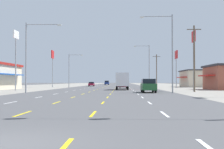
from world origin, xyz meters
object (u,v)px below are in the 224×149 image
object	(u,v)px
pole_sign_right_row_1	(194,46)
streetlight_right_row_0	(169,48)
box_truck_inner_right_near	(122,80)
streetlight_left_row_0	(30,51)
suv_far_right_nearest	(148,85)
sedan_far_left_midfar	(92,84)
hatchback_inner_right_mid	(123,85)
pole_sign_left_row_1	(16,45)
suv_inner_left_far	(107,83)
pole_sign_right_row_2	(176,59)
streetlight_left_row_1	(70,68)
streetlight_right_row_1	(148,63)
pole_sign_left_row_2	(53,59)

from	to	relation	value
pole_sign_right_row_1	streetlight_right_row_0	bearing A→B (deg)	-120.17
box_truck_inner_right_near	pole_sign_right_row_1	distance (m)	14.81
box_truck_inner_right_near	streetlight_left_row_0	xyz separation A→B (m)	(-12.90, -16.01, 3.95)
suv_far_right_nearest	streetlight_left_row_0	bearing A→B (deg)	-172.27
sedan_far_left_midfar	hatchback_inner_right_mid	bearing A→B (deg)	-71.05
sedan_far_left_midfar	pole_sign_left_row_1	distance (m)	47.72
box_truck_inner_right_near	suv_inner_left_far	size ratio (longest dim) A/B	1.47
pole_sign_right_row_2	streetlight_left_row_1	bearing A→B (deg)	177.18
streetlight_right_row_1	pole_sign_right_row_1	bearing A→B (deg)	-76.24
box_truck_inner_right_near	pole_sign_right_row_1	size ratio (longest dim) A/B	0.70
hatchback_inner_right_mid	pole_sign_left_row_2	distance (m)	24.16
pole_sign_right_row_1	suv_far_right_nearest	bearing A→B (deg)	-137.65
streetlight_left_row_1	pole_sign_left_row_2	bearing A→B (deg)	134.25
suv_far_right_nearest	streetlight_left_row_0	distance (m)	17.46
pole_sign_left_row_2	streetlight_right_row_1	size ratio (longest dim) A/B	0.94
streetlight_left_row_1	sedan_far_left_midfar	bearing A→B (deg)	83.17
pole_sign_left_row_1	streetlight_right_row_0	xyz separation A→B (m)	(25.36, -10.99, -1.80)
sedan_far_left_midfar	box_truck_inner_right_near	bearing A→B (deg)	-76.13
hatchback_inner_right_mid	streetlight_left_row_0	bearing A→B (deg)	-116.04
suv_inner_left_far	streetlight_left_row_0	distance (m)	95.59
suv_far_right_nearest	pole_sign_left_row_1	bearing A→B (deg)	158.95
box_truck_inner_right_near	suv_inner_left_far	distance (m)	79.58
pole_sign_left_row_2	pole_sign_right_row_2	distance (m)	33.36
suv_far_right_nearest	pole_sign_left_row_2	size ratio (longest dim) A/B	0.48
box_truck_inner_right_near	pole_sign_left_row_1	bearing A→B (deg)	-165.17
pole_sign_right_row_2	streetlight_left_row_0	size ratio (longest dim) A/B	0.94
hatchback_inner_right_mid	streetlight_left_row_1	xyz separation A→B (m)	(-13.33, 6.33, 4.22)
hatchback_inner_right_mid	streetlight_right_row_0	world-z (taller)	streetlight_right_row_0
box_truck_inner_right_near	hatchback_inner_right_mid	distance (m)	10.95
pole_sign_left_row_1	streetlight_right_row_1	distance (m)	33.85
box_truck_inner_right_near	pole_sign_right_row_2	world-z (taller)	pole_sign_right_row_2
box_truck_inner_right_near	sedan_far_left_midfar	distance (m)	42.58
suv_far_right_nearest	suv_inner_left_far	bearing A→B (deg)	96.54
streetlight_left_row_0	pole_sign_right_row_2	bearing A→B (deg)	50.58
streetlight_left_row_1	streetlight_right_row_1	size ratio (longest dim) A/B	0.80
pole_sign_left_row_1	streetlight_right_row_0	world-z (taller)	streetlight_right_row_0
box_truck_inner_right_near	streetlight_left_row_0	size ratio (longest dim) A/B	0.73
suv_far_right_nearest	pole_sign_left_row_2	xyz separation A→B (m)	(-22.89, 37.20, 6.84)
sedan_far_left_midfar	suv_far_right_nearest	bearing A→B (deg)	-75.79
box_truck_inner_right_near	sedan_far_left_midfar	bearing A→B (deg)	103.87
suv_inner_left_far	pole_sign_right_row_1	world-z (taller)	pole_sign_right_row_1
suv_far_right_nearest	box_truck_inner_right_near	distance (m)	14.28
pole_sign_left_row_2	pole_sign_right_row_2	size ratio (longest dim) A/B	1.11
pole_sign_left_row_1	pole_sign_right_row_1	size ratio (longest dim) A/B	1.04
streetlight_right_row_0	pole_sign_right_row_2	bearing A→B (deg)	77.72
hatchback_inner_right_mid	pole_sign_left_row_1	distance (m)	25.98
sedan_far_left_midfar	pole_sign_left_row_2	world-z (taller)	pole_sign_left_row_2
suv_inner_left_far	streetlight_left_row_0	world-z (taller)	streetlight_left_row_0
sedan_far_left_midfar	pole_sign_left_row_2	size ratio (longest dim) A/B	0.44
pole_sign_right_row_2	hatchback_inner_right_mid	bearing A→B (deg)	-159.01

